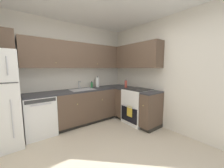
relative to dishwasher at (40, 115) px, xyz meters
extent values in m
cube|color=beige|center=(0.65, -1.49, -0.45)|extent=(3.66, 3.59, 0.02)
cube|color=silver|center=(0.65, 0.33, 0.88)|extent=(3.76, 0.05, 2.64)
cube|color=silver|center=(2.50, -1.49, 0.88)|extent=(0.05, 3.69, 2.64)
cylinder|color=silver|center=(-0.46, -0.46, 0.18)|extent=(0.02, 0.02, 0.67)
cylinder|color=silver|center=(-0.46, -0.46, 1.06)|extent=(0.02, 0.02, 0.31)
cube|color=white|center=(0.00, 0.00, 0.00)|extent=(0.60, 0.60, 0.87)
cube|color=#333333|center=(0.00, -0.30, 0.39)|extent=(0.55, 0.01, 0.07)
cube|color=silver|center=(0.00, -0.32, 0.32)|extent=(0.36, 0.02, 0.02)
cube|color=brown|center=(1.09, 0.00, 0.04)|extent=(1.57, 0.60, 0.78)
cube|color=black|center=(1.09, 0.03, -0.39)|extent=(1.57, 0.54, 0.09)
sphere|color=tan|center=(0.74, -0.31, 0.19)|extent=(0.02, 0.02, 0.02)
sphere|color=tan|center=(1.44, -0.31, 0.19)|extent=(0.02, 0.02, 0.02)
cube|color=#2D2D33|center=(1.09, 0.00, 0.45)|extent=(2.78, 0.60, 0.03)
cube|color=brown|center=(2.18, -0.42, 0.04)|extent=(0.60, 0.25, 0.78)
cube|color=black|center=(2.21, -0.42, -0.39)|extent=(0.54, 0.25, 0.09)
cube|color=brown|center=(2.18, -1.32, 0.04)|extent=(0.60, 0.26, 0.78)
cube|color=black|center=(2.21, -1.32, -0.39)|extent=(0.54, 0.26, 0.09)
sphere|color=tan|center=(1.86, -1.32, 0.19)|extent=(0.02, 0.02, 0.02)
cube|color=#2D2D33|center=(2.18, -0.42, 0.45)|extent=(0.60, 0.25, 0.03)
cube|color=#2D2D33|center=(2.18, -1.32, 0.45)|extent=(0.60, 0.26, 0.03)
cube|color=white|center=(2.20, -0.87, 0.02)|extent=(0.64, 0.62, 0.91)
cube|color=black|center=(1.87, -0.87, -0.15)|extent=(0.02, 0.55, 0.38)
cube|color=silver|center=(1.85, -0.87, 0.06)|extent=(0.02, 0.43, 0.02)
cube|color=black|center=(2.20, -0.87, 0.48)|extent=(0.59, 0.60, 0.01)
cube|color=white|center=(2.50, -0.87, 0.55)|extent=(0.03, 0.60, 0.15)
cylinder|color=#4C4C4C|center=(2.06, -1.01, 0.49)|extent=(0.11, 0.11, 0.01)
cylinder|color=#4C4C4C|center=(2.06, -0.73, 0.49)|extent=(0.11, 0.11, 0.01)
cylinder|color=#4C4C4C|center=(2.34, -1.01, 0.49)|extent=(0.11, 0.11, 0.01)
cylinder|color=#4C4C4C|center=(2.34, -0.73, 0.49)|extent=(0.11, 0.11, 0.01)
cube|color=gold|center=(1.85, -0.92, -0.05)|extent=(0.02, 0.17, 0.26)
cube|color=brown|center=(0.93, 0.14, 1.35)|extent=(2.46, 0.32, 0.64)
sphere|color=tan|center=(0.39, -0.03, 1.15)|extent=(0.02, 0.02, 0.02)
sphere|color=tan|center=(1.47, -0.03, 1.15)|extent=(0.02, 0.02, 0.02)
cube|color=brown|center=(2.32, -0.55, 1.35)|extent=(0.32, 1.70, 0.64)
cube|color=#B7B7BC|center=(1.01, -0.03, 0.47)|extent=(0.61, 0.40, 0.01)
cube|color=gray|center=(1.01, -0.03, 0.43)|extent=(0.56, 0.36, 0.09)
cube|color=#99999E|center=(1.01, -0.03, 0.44)|extent=(0.02, 0.35, 0.06)
cylinder|color=silver|center=(1.01, 0.20, 0.57)|extent=(0.02, 0.02, 0.21)
cylinder|color=silver|center=(1.01, 0.13, 0.67)|extent=(0.02, 0.15, 0.02)
cylinder|color=silver|center=(1.06, 0.20, 0.50)|extent=(0.02, 0.02, 0.06)
cylinder|color=#338C4C|center=(1.39, 0.18, 0.54)|extent=(0.06, 0.06, 0.15)
cylinder|color=#262626|center=(1.39, 0.18, 0.63)|extent=(0.03, 0.03, 0.03)
cylinder|color=white|center=(1.57, 0.16, 0.61)|extent=(0.11, 0.11, 0.28)
cylinder|color=#3F3F3F|center=(1.57, 0.16, 0.63)|extent=(0.02, 0.02, 0.34)
cylinder|color=#BF4C3F|center=(2.18, -0.42, 0.57)|extent=(0.08, 0.08, 0.20)
cylinder|color=black|center=(2.18, -0.42, 0.69)|extent=(0.04, 0.04, 0.02)
camera|label=1|loc=(-0.39, -3.14, 1.03)|focal=20.75mm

